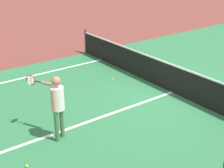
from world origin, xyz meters
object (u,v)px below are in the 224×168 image
(player_near, at_px, (57,101))
(tennis_ball_near_net, at_px, (112,79))
(net, at_px, (173,78))
(tennis_ball_mid_court, at_px, (27,166))

(player_near, xyz_separation_m, tennis_ball_near_net, (-2.28, 3.33, -1.01))
(net, bearing_deg, tennis_ball_mid_court, -80.84)
(tennis_ball_mid_court, bearing_deg, net, 99.16)
(net, relative_size, tennis_ball_near_net, 162.52)
(net, distance_m, tennis_ball_near_net, 2.28)
(tennis_ball_near_net, bearing_deg, tennis_ball_mid_court, -57.00)
(net, distance_m, player_near, 4.34)
(tennis_ball_near_net, bearing_deg, net, 25.53)
(net, xyz_separation_m, player_near, (0.26, -4.29, 0.55))
(player_near, relative_size, tennis_ball_mid_court, 25.33)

